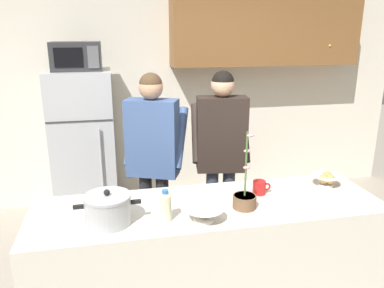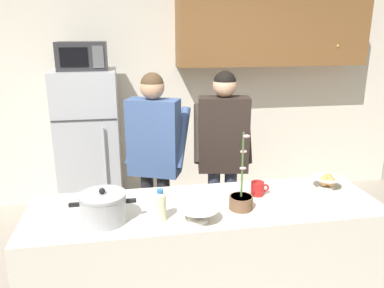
{
  "view_description": "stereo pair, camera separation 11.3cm",
  "coord_description": "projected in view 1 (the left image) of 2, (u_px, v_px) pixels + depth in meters",
  "views": [
    {
      "loc": [
        -0.58,
        -2.17,
        2.01
      ],
      "look_at": [
        0.0,
        0.55,
        1.17
      ],
      "focal_mm": 35.37,
      "sensor_mm": 36.0,
      "label": 1
    },
    {
      "loc": [
        -0.47,
        -2.19,
        2.01
      ],
      "look_at": [
        0.0,
        0.55,
        1.17
      ],
      "focal_mm": 35.37,
      "sensor_mm": 36.0,
      "label": 2
    }
  ],
  "objects": [
    {
      "name": "back_wall_unit",
      "position": [
        184.0,
        79.0,
        4.47
      ],
      "size": [
        6.0,
        0.48,
        2.6
      ],
      "color": "silver",
      "rests_on": "ground"
    },
    {
      "name": "kitchen_island",
      "position": [
        209.0,
        265.0,
        2.6
      ],
      "size": [
        2.28,
        0.68,
        0.92
      ],
      "primitive_type": "cube",
      "color": "silver",
      "rests_on": "ground"
    },
    {
      "name": "refrigerator",
      "position": [
        84.0,
        147.0,
        4.05
      ],
      "size": [
        0.64,
        0.68,
        1.62
      ],
      "color": "#B7BABF",
      "rests_on": "ground"
    },
    {
      "name": "microwave",
      "position": [
        77.0,
        56.0,
        3.75
      ],
      "size": [
        0.48,
        0.37,
        0.28
      ],
      "color": "#2D2D30",
      "rests_on": "refrigerator"
    },
    {
      "name": "person_near_pot",
      "position": [
        153.0,
        148.0,
        3.19
      ],
      "size": [
        0.62,
        0.56,
        1.69
      ],
      "color": "black",
      "rests_on": "ground"
    },
    {
      "name": "person_by_sink",
      "position": [
        221.0,
        143.0,
        3.3
      ],
      "size": [
        0.56,
        0.48,
        1.69
      ],
      "color": "#33384C",
      "rests_on": "ground"
    },
    {
      "name": "cooking_pot",
      "position": [
        108.0,
        209.0,
        2.2
      ],
      "size": [
        0.39,
        0.28,
        0.21
      ],
      "color": "#ADAFB5",
      "rests_on": "kitchen_island"
    },
    {
      "name": "coffee_mug",
      "position": [
        260.0,
        187.0,
        2.61
      ],
      "size": [
        0.13,
        0.09,
        0.1
      ],
      "color": "red",
      "rests_on": "kitchen_island"
    },
    {
      "name": "bread_bowl",
      "position": [
        326.0,
        179.0,
        2.74
      ],
      "size": [
        0.2,
        0.2,
        0.1
      ],
      "color": "white",
      "rests_on": "kitchen_island"
    },
    {
      "name": "empty_bowl",
      "position": [
        204.0,
        214.0,
        2.24
      ],
      "size": [
        0.23,
        0.23,
        0.08
      ],
      "color": "white",
      "rests_on": "kitchen_island"
    },
    {
      "name": "bottle_near_edge",
      "position": [
        165.0,
        206.0,
        2.23
      ],
      "size": [
        0.07,
        0.07,
        0.2
      ],
      "color": "beige",
      "rests_on": "kitchen_island"
    },
    {
      "name": "potted_orchid",
      "position": [
        245.0,
        198.0,
        2.4
      ],
      "size": [
        0.15,
        0.15,
        0.5
      ],
      "color": "brown",
      "rests_on": "kitchen_island"
    }
  ]
}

